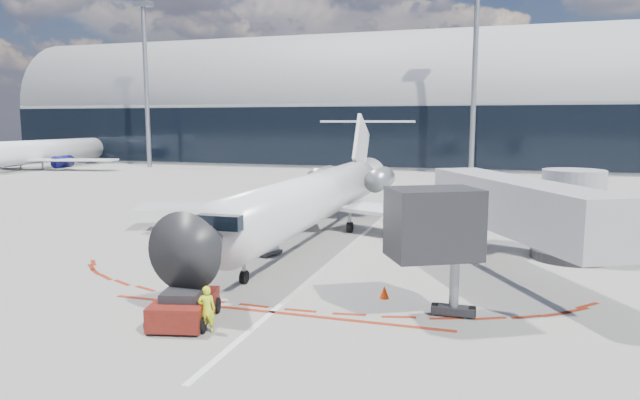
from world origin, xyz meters
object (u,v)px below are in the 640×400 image
(regional_jet, at_px, (319,195))
(ramp_worker, at_px, (207,309))
(pushback_tug, at_px, (184,308))
(uld_container, at_px, (262,240))

(regional_jet, distance_m, ramp_worker, 17.58)
(regional_jet, height_order, pushback_tug, regional_jet)
(regional_jet, height_order, ramp_worker, regional_jet)
(ramp_worker, relative_size, uld_container, 0.81)
(regional_jet, relative_size, ramp_worker, 18.91)
(ramp_worker, height_order, uld_container, ramp_worker)
(pushback_tug, relative_size, uld_container, 2.39)
(regional_jet, distance_m, uld_container, 6.41)
(pushback_tug, height_order, ramp_worker, ramp_worker)
(regional_jet, bearing_deg, ramp_worker, -85.82)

